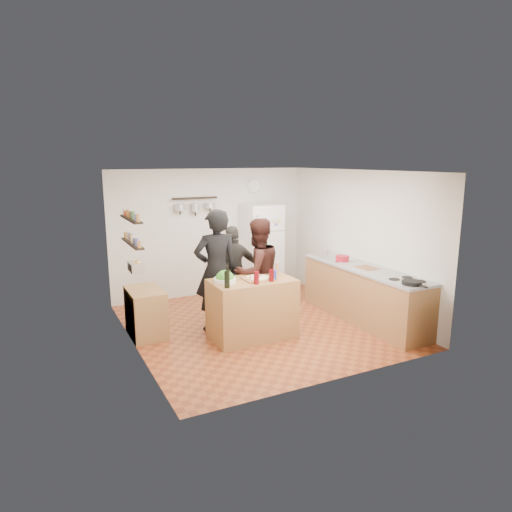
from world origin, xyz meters
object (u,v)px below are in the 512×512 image
skillet (412,283)px  fridge (261,249)px  salad_bowl (225,280)px  pepper_mill (277,270)px  prep_island (252,309)px  wall_clock (254,186)px  person_left (216,271)px  side_table (146,312)px  red_bowl (342,258)px  salt_canister (274,275)px  counter_run (364,294)px  person_center (257,272)px  person_back (234,271)px  wine_bottle (227,279)px

skillet → fridge: size_ratio=0.16×
salad_bowl → pepper_mill: size_ratio=1.87×
prep_island → wall_clock: 3.26m
person_left → side_table: 1.26m
red_bowl → wall_clock: 2.50m
red_bowl → fridge: bearing=111.8°
salad_bowl → salt_canister: salt_canister is taller
prep_island → person_left: person_left is taller
pepper_mill → side_table: size_ratio=0.22×
counter_run → person_left: bearing=163.5°
person_left → fridge: bearing=-130.4°
person_left → wall_clock: wall_clock is taller
counter_run → wall_clock: size_ratio=8.77×
counter_run → fridge: bearing=108.1°
prep_island → skillet: (1.91, -1.29, 0.49)m
prep_island → fridge: bearing=59.5°
salt_canister → wall_clock: (0.96, 2.60, 1.17)m
pepper_mill → fridge: 2.25m
person_left → skillet: bearing=146.0°
salad_bowl → skillet: salad_bowl is taller
red_bowl → prep_island: bearing=-168.7°
red_bowl → salad_bowl: bearing=-171.8°
person_center → red_bowl: (1.64, -0.08, 0.09)m
person_left → person_back: 0.74m
wine_bottle → counter_run: (2.51, 0.07, -0.58)m
pepper_mill → person_center: 0.45m
person_back → wall_clock: 2.26m
wine_bottle → person_back: 1.45m
salt_canister → person_center: size_ratio=0.08×
salt_canister → side_table: size_ratio=0.17×
pepper_mill → person_left: 0.95m
person_back → skillet: (1.76, -2.34, 0.16)m
salad_bowl → person_left: 0.50m
person_left → red_bowl: person_left is taller
skillet → wall_clock: 4.01m
red_bowl → skillet: bearing=-91.7°
wine_bottle → salt_canister: (0.80, 0.10, -0.05)m
salad_bowl → person_center: person_center is taller
salt_canister → fridge: 2.46m
prep_island → wall_clock: (1.26, 2.48, 1.69)m
salt_canister → salad_bowl: bearing=166.7°
salt_canister → wine_bottle: bearing=-172.9°
pepper_mill → counter_run: size_ratio=0.07×
skillet → side_table: bearing=147.7°
prep_island → wine_bottle: wine_bottle is taller
prep_island → side_table: bearing=150.1°
person_back → fridge: fridge is taller
counter_run → pepper_mill: bearing=172.6°
counter_run → salad_bowl: bearing=175.2°
wine_bottle → person_left: bearing=79.4°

